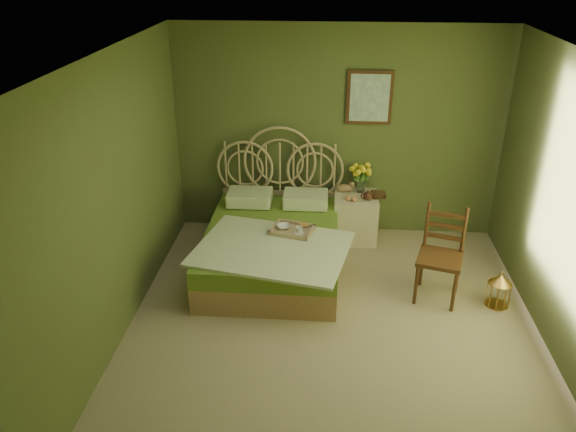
# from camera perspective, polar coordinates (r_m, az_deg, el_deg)

# --- Properties ---
(floor) EXTENTS (4.50, 4.50, 0.00)m
(floor) POSITION_cam_1_polar(r_m,az_deg,el_deg) (5.55, 4.53, -11.78)
(floor) COLOR tan
(floor) RESTS_ON ground
(ceiling) EXTENTS (4.50, 4.50, 0.00)m
(ceiling) POSITION_cam_1_polar(r_m,az_deg,el_deg) (4.47, 5.73, 15.63)
(ceiling) COLOR silver
(ceiling) RESTS_ON wall_back
(wall_back) EXTENTS (4.00, 0.00, 4.00)m
(wall_back) POSITION_cam_1_polar(r_m,az_deg,el_deg) (6.97, 5.01, 8.40)
(wall_back) COLOR #4F582E
(wall_back) RESTS_ON floor
(wall_left) EXTENTS (0.00, 4.50, 4.50)m
(wall_left) POSITION_cam_1_polar(r_m,az_deg,el_deg) (5.23, -17.41, 1.13)
(wall_left) COLOR #4F582E
(wall_left) RESTS_ON floor
(wall_right) EXTENTS (0.00, 4.50, 4.50)m
(wall_right) POSITION_cam_1_polar(r_m,az_deg,el_deg) (5.30, 27.22, -0.35)
(wall_right) COLOR #4F582E
(wall_right) RESTS_ON floor
(wall_art) EXTENTS (0.54, 0.04, 0.64)m
(wall_art) POSITION_cam_1_polar(r_m,az_deg,el_deg) (6.83, 8.28, 11.80)
(wall_art) COLOR #3C1E10
(wall_art) RESTS_ON wall_back
(bed) EXTENTS (1.76, 2.22, 1.38)m
(bed) POSITION_cam_1_polar(r_m,az_deg,el_deg) (6.44, -1.55, -2.71)
(bed) COLOR tan
(bed) RESTS_ON floor
(nightstand) EXTENTS (0.54, 0.54, 1.02)m
(nightstand) POSITION_cam_1_polar(r_m,az_deg,el_deg) (7.08, 6.90, 0.42)
(nightstand) COLOR #F5EDC7
(nightstand) RESTS_ON floor
(chair) EXTENTS (0.55, 0.55, 1.00)m
(chair) POSITION_cam_1_polar(r_m,az_deg,el_deg) (6.02, 15.15, -3.14)
(chair) COLOR #3C1E10
(chair) RESTS_ON floor
(birdcage) EXTENTS (0.24, 0.24, 0.36)m
(birdcage) POSITION_cam_1_polar(r_m,az_deg,el_deg) (6.21, 20.62, -7.09)
(birdcage) COLOR #CF8F42
(birdcage) RESTS_ON floor
(book_lower) EXTENTS (0.18, 0.24, 0.02)m
(book_lower) POSITION_cam_1_polar(r_m,az_deg,el_deg) (7.00, 8.44, 2.16)
(book_lower) COLOR #381E0F
(book_lower) RESTS_ON nightstand
(book_upper) EXTENTS (0.24, 0.27, 0.02)m
(book_upper) POSITION_cam_1_polar(r_m,az_deg,el_deg) (6.99, 8.45, 2.31)
(book_upper) COLOR #472819
(book_upper) RESTS_ON nightstand
(cereal_bowl) EXTENTS (0.19, 0.19, 0.04)m
(cereal_bowl) POSITION_cam_1_polar(r_m,az_deg,el_deg) (6.25, -0.46, -1.09)
(cereal_bowl) COLOR white
(cereal_bowl) RESTS_ON bed
(coffee_cup) EXTENTS (0.10, 0.10, 0.08)m
(coffee_cup) POSITION_cam_1_polar(r_m,az_deg,el_deg) (6.13, 1.13, -1.45)
(coffee_cup) COLOR white
(coffee_cup) RESTS_ON bed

